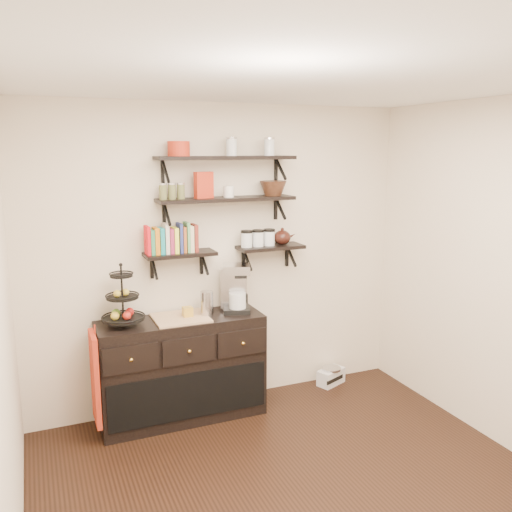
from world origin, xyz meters
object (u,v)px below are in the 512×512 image
object	(u,v)px
fruit_stand	(123,305)
coffee_maker	(235,289)
radio	(331,376)
sideboard	(182,369)

from	to	relation	value
fruit_stand	coffee_maker	xyz separation A→B (m)	(0.98, 0.03, 0.03)
coffee_maker	radio	world-z (taller)	coffee_maker
coffee_maker	radio	bearing A→B (deg)	22.56
fruit_stand	sideboard	bearing A→B (deg)	-0.43
sideboard	fruit_stand	xyz separation A→B (m)	(-0.47, 0.00, 0.62)
fruit_stand	coffee_maker	size ratio (longest dim) A/B	1.17
sideboard	radio	bearing A→B (deg)	3.42
sideboard	fruit_stand	world-z (taller)	fruit_stand
sideboard	coffee_maker	distance (m)	0.82
sideboard	coffee_maker	size ratio (longest dim) A/B	3.30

